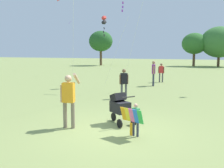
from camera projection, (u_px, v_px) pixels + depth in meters
The scene contains 8 objects.
ground_plane at pixel (114, 130), 7.87m from camera, with size 120.00×120.00×0.00m, color #849351.
child_with_butterfly_kite at pixel (135, 117), 7.24m from camera, with size 0.71×0.47×0.93m.
person_adult_flyer at pixel (69, 96), 8.00m from camera, with size 0.54×0.55×1.72m.
stroller at pixel (120, 105), 8.51m from camera, with size 1.02×0.92×1.03m.
kite_green_novelty at pixel (104, 21), 16.75m from camera, with size 2.48×2.55×4.54m.
person_red_shirt at pixel (124, 81), 12.94m from camera, with size 0.39×0.35×1.46m.
person_sitting_far at pixel (161, 71), 19.33m from camera, with size 0.45×0.19×1.40m.
person_couple_left at pixel (154, 71), 17.36m from camera, with size 0.29×0.53×1.66m.
Camera 1 is at (2.49, -7.21, 2.41)m, focal length 42.11 mm.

